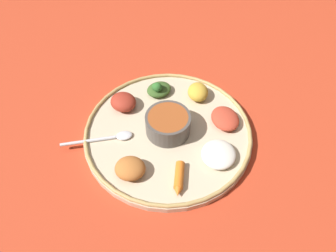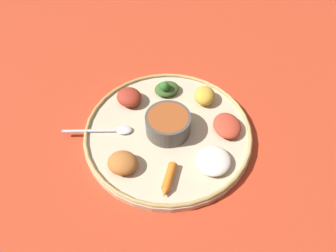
# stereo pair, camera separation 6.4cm
# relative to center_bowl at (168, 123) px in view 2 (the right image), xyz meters

# --- Properties ---
(ground_plane) EXTENTS (2.40, 2.40, 0.00)m
(ground_plane) POSITION_rel_center_bowl_xyz_m (0.00, 0.00, -0.04)
(ground_plane) COLOR #B7381E
(platter) EXTENTS (0.36, 0.36, 0.02)m
(platter) POSITION_rel_center_bowl_xyz_m (0.00, 0.00, -0.03)
(platter) COLOR #C6B293
(platter) RESTS_ON ground_plane
(platter_rim) EXTENTS (0.35, 0.35, 0.01)m
(platter_rim) POSITION_rel_center_bowl_xyz_m (0.00, 0.00, -0.02)
(platter_rim) COLOR tan
(platter_rim) RESTS_ON platter
(center_bowl) EXTENTS (0.09, 0.09, 0.04)m
(center_bowl) POSITION_rel_center_bowl_xyz_m (0.00, 0.00, 0.00)
(center_bowl) COLOR #4C4742
(center_bowl) RESTS_ON platter
(spoon) EXTENTS (0.05, 0.15, 0.01)m
(spoon) POSITION_rel_center_bowl_xyz_m (0.03, 0.12, -0.02)
(spoon) COLOR silver
(spoon) RESTS_ON platter
(greens_pile) EXTENTS (0.06, 0.06, 0.04)m
(greens_pile) POSITION_rel_center_bowl_xyz_m (0.11, -0.02, -0.01)
(greens_pile) COLOR #385623
(greens_pile) RESTS_ON platter
(carrot_near_spoon) EXTENTS (0.07, 0.05, 0.02)m
(carrot_near_spoon) POSITION_rel_center_bowl_xyz_m (-0.12, 0.03, -0.02)
(carrot_near_spoon) COLOR orange
(carrot_near_spoon) RESTS_ON platter
(mound_chickpea) EXTENTS (0.08, 0.08, 0.03)m
(mound_chickpea) POSITION_rel_center_bowl_xyz_m (-0.07, 0.11, -0.01)
(mound_chickpea) COLOR #B2662D
(mound_chickpea) RESTS_ON platter
(mound_lentil_yellow) EXTENTS (0.07, 0.06, 0.03)m
(mound_lentil_yellow) POSITION_rel_center_bowl_xyz_m (0.07, -0.10, -0.01)
(mound_lentil_yellow) COLOR gold
(mound_lentil_yellow) RESTS_ON platter
(mound_berbere_red) EXTENTS (0.07, 0.06, 0.03)m
(mound_berbere_red) POSITION_rel_center_bowl_xyz_m (-0.03, -0.12, -0.01)
(mound_berbere_red) COLOR #B73D28
(mound_berbere_red) RESTS_ON platter
(mound_rice_white) EXTENTS (0.10, 0.10, 0.02)m
(mound_rice_white) POSITION_rel_center_bowl_xyz_m (-0.10, -0.07, -0.01)
(mound_rice_white) COLOR silver
(mound_rice_white) RESTS_ON platter
(mound_beet) EXTENTS (0.08, 0.08, 0.03)m
(mound_beet) POSITION_rel_center_bowl_xyz_m (0.10, 0.07, -0.01)
(mound_beet) COLOR maroon
(mound_beet) RESTS_ON platter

